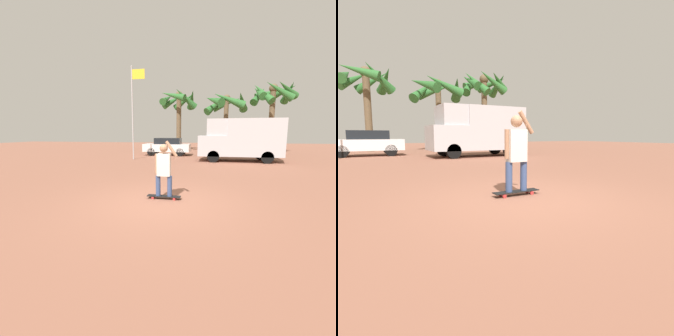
# 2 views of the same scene
# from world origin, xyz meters

# --- Properties ---
(ground_plane) EXTENTS (80.00, 80.00, 0.00)m
(ground_plane) POSITION_xyz_m (0.00, 0.00, 0.00)
(ground_plane) COLOR #935B47
(skateboard) EXTENTS (1.01, 0.22, 0.09)m
(skateboard) POSITION_xyz_m (0.02, 0.33, 0.08)
(skateboard) COLOR black
(skateboard) RESTS_ON ground_plane
(person_skateboarder) EXTENTS (0.68, 0.24, 1.64)m
(person_skateboarder) POSITION_xyz_m (0.02, 0.33, 0.96)
(person_skateboarder) COLOR #384C7A
(person_skateboarder) RESTS_ON skateboard
(camper_van) EXTENTS (5.49, 2.28, 2.88)m
(camper_van) POSITION_xyz_m (3.31, 10.28, 1.57)
(camper_van) COLOR black
(camper_van) RESTS_ON ground_plane
(parked_car_white) EXTENTS (4.03, 1.80, 1.52)m
(parked_car_white) POSITION_xyz_m (-2.49, 13.53, 0.81)
(parked_car_white) COLOR black
(parked_car_white) RESTS_ON ground_plane
(palm_tree_near_van) EXTENTS (4.41, 4.41, 6.78)m
(palm_tree_near_van) POSITION_xyz_m (6.93, 17.51, 5.51)
(palm_tree_near_van) COLOR brown
(palm_tree_near_van) RESTS_ON ground_plane
(palm_tree_center_background) EXTENTS (4.37, 4.41, 5.82)m
(palm_tree_center_background) POSITION_xyz_m (2.51, 16.56, 4.65)
(palm_tree_center_background) COLOR brown
(palm_tree_center_background) RESTS_ON ground_plane
(palm_tree_far_left) EXTENTS (4.26, 4.42, 6.60)m
(palm_tree_far_left) POSITION_xyz_m (-2.24, 18.82, 5.26)
(palm_tree_far_left) COLOR brown
(palm_tree_far_left) RESTS_ON ground_plane
(flagpole) EXTENTS (1.02, 0.12, 6.67)m
(flagpole) POSITION_xyz_m (-4.29, 9.99, 3.87)
(flagpole) COLOR #B7B7BC
(flagpole) RESTS_ON ground_plane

